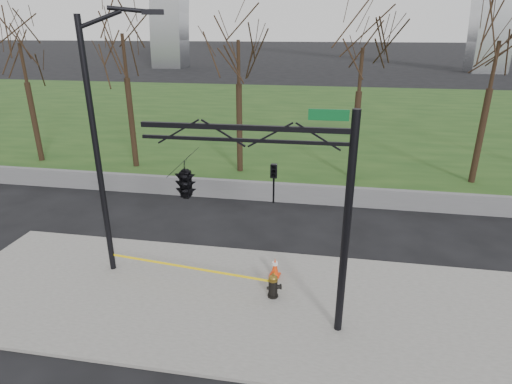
% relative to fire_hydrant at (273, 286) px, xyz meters
% --- Properties ---
extents(ground, '(500.00, 500.00, 0.00)m').
position_rel_fire_hydrant_xyz_m(ground, '(-1.13, -0.32, -0.46)').
color(ground, black).
rests_on(ground, ground).
extents(sidewalk, '(18.00, 6.00, 0.10)m').
position_rel_fire_hydrant_xyz_m(sidewalk, '(-1.13, -0.32, -0.41)').
color(sidewalk, slate).
rests_on(sidewalk, ground).
extents(grass_strip, '(120.00, 40.00, 0.06)m').
position_rel_fire_hydrant_xyz_m(grass_strip, '(-1.13, 29.68, -0.43)').
color(grass_strip, '#1F4017').
rests_on(grass_strip, ground).
extents(guardrail, '(60.00, 0.30, 0.90)m').
position_rel_fire_hydrant_xyz_m(guardrail, '(-1.13, 7.68, -0.01)').
color(guardrail, '#59595B').
rests_on(guardrail, ground).
extents(tree_row, '(47.53, 4.00, 8.02)m').
position_rel_fire_hydrant_xyz_m(tree_row, '(-0.36, 11.68, 3.55)').
color(tree_row, black).
rests_on(tree_row, ground).
extents(fire_hydrant, '(0.50, 0.32, 0.79)m').
position_rel_fire_hydrant_xyz_m(fire_hydrant, '(0.00, 0.00, 0.00)').
color(fire_hydrant, black).
rests_on(fire_hydrant, sidewalk).
extents(traffic_cone, '(0.37, 0.37, 0.64)m').
position_rel_fire_hydrant_xyz_m(traffic_cone, '(-0.10, 1.14, -0.04)').
color(traffic_cone, '#ED390C').
rests_on(traffic_cone, sidewalk).
extents(street_light, '(2.31, 0.94, 8.21)m').
position_rel_fire_hydrant_xyz_m(street_light, '(-5.31, 0.74, 4.23)').
color(street_light, black).
rests_on(street_light, ground).
extents(traffic_signal_mast, '(5.10, 2.49, 6.00)m').
position_rel_fire_hydrant_xyz_m(traffic_signal_mast, '(-1.33, -1.19, 3.68)').
color(traffic_signal_mast, black).
rests_on(traffic_signal_mast, ground).
extents(caution_tape, '(5.52, 1.14, 0.41)m').
position_rel_fire_hydrant_xyz_m(caution_tape, '(-2.31, 0.37, 0.10)').
color(caution_tape, yellow).
rests_on(caution_tape, ground).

